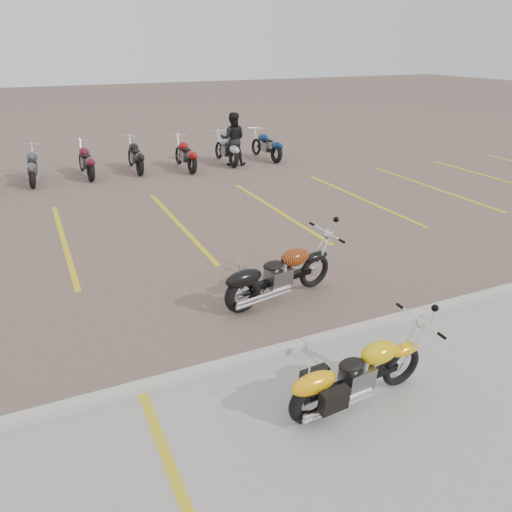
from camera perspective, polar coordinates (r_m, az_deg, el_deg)
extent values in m
plane|color=brown|center=(9.01, -1.48, -4.16)|extent=(100.00, 100.00, 0.00)
cube|color=#9E9B93|center=(5.93, 17.53, -22.45)|extent=(60.00, 5.00, 0.01)
cube|color=#ADAAA3|center=(7.43, 4.74, -10.20)|extent=(60.00, 0.18, 0.12)
torus|color=black|center=(6.86, 16.05, -12.04)|extent=(0.59, 0.14, 0.58)
torus|color=black|center=(6.10, 6.24, -16.18)|extent=(0.63, 0.20, 0.62)
cube|color=black|center=(6.42, 11.52, -13.65)|extent=(1.17, 0.20, 0.09)
cube|color=slate|center=(6.36, 11.24, -13.40)|extent=(0.40, 0.30, 0.31)
ellipsoid|color=#DEB80B|center=(6.38, 13.52, -10.56)|extent=(0.54, 0.33, 0.27)
ellipsoid|color=black|center=(6.16, 10.55, -12.01)|extent=(0.37, 0.26, 0.11)
torus|color=black|center=(9.09, 6.51, -1.79)|extent=(0.66, 0.22, 0.65)
torus|color=black|center=(8.25, -1.63, -4.41)|extent=(0.71, 0.29, 0.69)
cube|color=black|center=(8.62, 2.65, -2.69)|extent=(1.30, 0.35, 0.10)
cube|color=slate|center=(8.57, 2.40, -2.41)|extent=(0.46, 0.37, 0.34)
ellipsoid|color=black|center=(8.63, 4.17, -0.08)|extent=(0.63, 0.42, 0.30)
ellipsoid|color=black|center=(8.39, 1.72, -1.04)|extent=(0.43, 0.32, 0.12)
imported|color=black|center=(18.42, -2.65, 13.21)|extent=(1.13, 1.04, 1.87)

